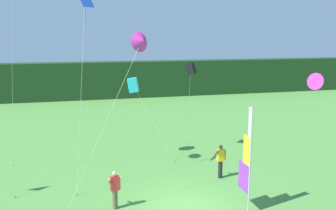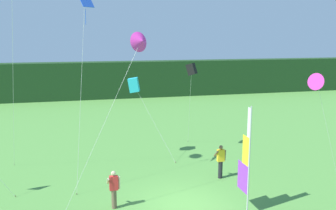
{
  "view_description": "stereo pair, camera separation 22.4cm",
  "coord_description": "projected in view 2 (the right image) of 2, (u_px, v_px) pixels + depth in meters",
  "views": [
    {
      "loc": [
        -4.42,
        -14.46,
        7.25
      ],
      "look_at": [
        0.16,
        3.27,
        3.79
      ],
      "focal_mm": 39.72,
      "sensor_mm": 36.0,
      "label": 1
    },
    {
      "loc": [
        -4.2,
        -14.52,
        7.25
      ],
      "look_at": [
        0.16,
        3.27,
        3.79
      ],
      "focal_mm": 39.72,
      "sensor_mm": 36.0,
      "label": 2
    }
  ],
  "objects": [
    {
      "name": "distant_treeline",
      "position": [
        115.0,
        80.0,
        43.38
      ],
      "size": [
        80.0,
        2.4,
        4.2
      ],
      "primitive_type": "cube",
      "color": "#193819",
      "rests_on": "ground"
    },
    {
      "name": "person_mid_field",
      "position": [
        114.0,
        188.0,
        15.66
      ],
      "size": [
        0.55,
        0.48,
        1.66
      ],
      "color": "brown",
      "rests_on": "ground"
    },
    {
      "name": "kite_cyan_box_3",
      "position": [
        134.0,
        85.0,
        21.43
      ],
      "size": [
        2.54,
        1.78,
        4.86
      ],
      "color": "brown",
      "rests_on": "ground"
    },
    {
      "name": "kite_blue_diamond_2",
      "position": [
        84.0,
        8.0,
        16.82
      ],
      "size": [
        1.19,
        1.63,
        9.33
      ],
      "color": "brown",
      "rests_on": "ground"
    },
    {
      "name": "kite_magenta_delta_5",
      "position": [
        317.0,
        82.0,
        17.86
      ],
      "size": [
        2.24,
        0.93,
        5.47
      ],
      "color": "brown",
      "rests_on": "ground"
    },
    {
      "name": "person_near_banner",
      "position": [
        221.0,
        161.0,
        18.97
      ],
      "size": [
        0.55,
        0.48,
        1.75
      ],
      "color": "black",
      "rests_on": "ground"
    },
    {
      "name": "kite_magenta_delta_6",
      "position": [
        140.0,
        42.0,
        15.5
      ],
      "size": [
        4.08,
        2.05,
        7.44
      ],
      "color": "brown",
      "rests_on": "ground"
    },
    {
      "name": "kite_black_box_0",
      "position": [
        192.0,
        70.0,
        22.48
      ],
      "size": [
        0.88,
        2.57,
        5.6
      ],
      "color": "brown",
      "rests_on": "ground"
    },
    {
      "name": "ground_plane",
      "position": [
        182.0,
        204.0,
        16.19
      ],
      "size": [
        120.0,
        120.0,
        0.0
      ],
      "primitive_type": "plane",
      "color": "#518E3D"
    },
    {
      "name": "banner_flag",
      "position": [
        246.0,
        162.0,
        15.13
      ],
      "size": [
        0.06,
        1.03,
        4.53
      ],
      "color": "#B7B7BC",
      "rests_on": "ground"
    }
  ]
}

